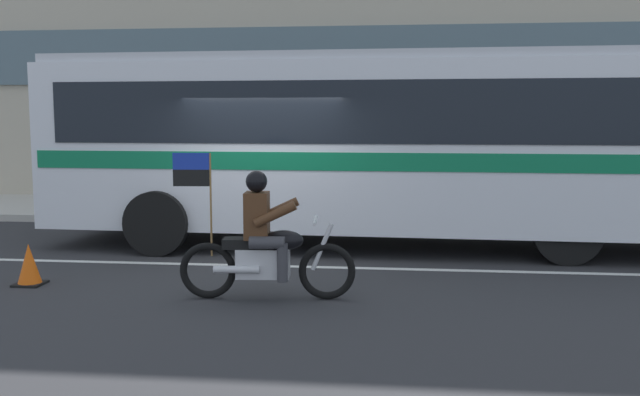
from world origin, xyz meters
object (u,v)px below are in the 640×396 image
object	(u,v)px
fire_hydrant	(250,197)
traffic_cone	(29,266)
transit_bus	(371,136)
motorcycle_with_rider	(265,245)

from	to	relation	value
fire_hydrant	traffic_cone	size ratio (longest dim) A/B	1.36
transit_bus	traffic_cone	size ratio (longest dim) A/B	19.91
transit_bus	traffic_cone	bearing A→B (deg)	-142.89
fire_hydrant	traffic_cone	bearing A→B (deg)	-105.89
motorcycle_with_rider	traffic_cone	world-z (taller)	motorcycle_with_rider
motorcycle_with_rider	fire_hydrant	world-z (taller)	motorcycle_with_rider
motorcycle_with_rider	fire_hydrant	size ratio (longest dim) A/B	2.92
fire_hydrant	motorcycle_with_rider	bearing A→B (deg)	-76.40
transit_bus	fire_hydrant	xyz separation A→B (m)	(-2.66, 2.66, -1.36)
fire_hydrant	traffic_cone	xyz separation A→B (m)	(-1.70, -5.96, -0.26)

